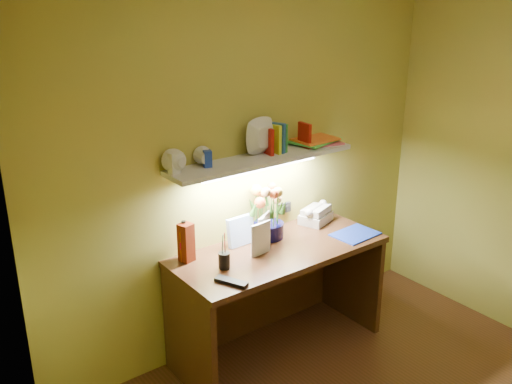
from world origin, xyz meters
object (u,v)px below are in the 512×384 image
at_px(desk_clock, 323,213).
at_px(desk, 278,300).
at_px(whisky_bottle, 184,240).
at_px(flower_bouquet, 269,212).
at_px(telephone, 316,213).

bearing_deg(desk_clock, desk, -165.04).
relative_size(desk_clock, whisky_bottle, 0.34).
relative_size(flower_bouquet, whisky_bottle, 1.39).
bearing_deg(whisky_bottle, desk, -22.05).
relative_size(desk, telephone, 6.31).
bearing_deg(desk_clock, flower_bouquet, 177.84).
bearing_deg(telephone, desk_clock, -7.50).
bearing_deg(desk_clock, telephone, -172.28).
bearing_deg(whisky_bottle, flower_bouquet, -4.24).
distance_m(desk_clock, whisky_bottle, 1.13).
bearing_deg(flower_bouquet, telephone, -0.05).
distance_m(desk, desk_clock, 0.73).
xyz_separation_m(desk, desk_clock, (0.57, 0.20, 0.42)).
distance_m(desk, flower_bouquet, 0.58).
bearing_deg(whisky_bottle, desk_clock, -1.33).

